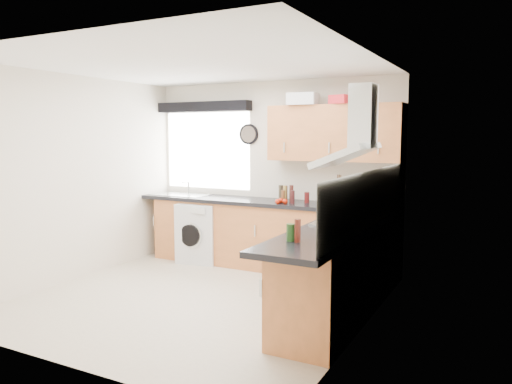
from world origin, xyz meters
The scene contains 39 objects.
ground_plane centered at (0.00, 0.00, 0.00)m, with size 3.60×3.60×0.00m, color beige.
ceiling centered at (0.00, 0.00, 2.50)m, with size 3.60×3.60×0.02m, color white.
wall_back centered at (0.00, 1.80, 1.25)m, with size 3.60×0.02×2.50m, color silver.
wall_front centered at (0.00, -1.80, 1.25)m, with size 3.60×0.02×2.50m, color silver.
wall_left centered at (-1.80, 0.00, 1.25)m, with size 0.02×3.60×2.50m, color silver.
wall_right centered at (1.80, 0.00, 1.25)m, with size 0.02×3.60×2.50m, color silver.
window centered at (-1.05, 1.79, 1.55)m, with size 1.40×0.02×1.10m, color silver.
window_blind centered at (-1.05, 1.70, 2.18)m, with size 1.50×0.18×0.14m, color black.
splashback centered at (1.79, 0.30, 1.18)m, with size 0.01×3.00×0.54m, color white.
base_cab_back centered at (-0.10, 1.51, 0.43)m, with size 3.00×0.58×0.86m, color #AB6233.
base_cab_corner centered at (1.50, 1.50, 0.43)m, with size 0.60×0.60×0.86m, color #AB6233.
base_cab_right centered at (1.51, 0.15, 0.43)m, with size 0.58×2.10×0.86m, color #AB6233.
worktop_back centered at (0.00, 1.50, 0.89)m, with size 3.60×0.62×0.05m, color black.
worktop_right centered at (1.50, 0.00, 0.89)m, with size 0.62×2.42×0.05m, color black.
sink centered at (-1.33, 1.50, 0.95)m, with size 0.84×0.46×0.10m, color silver, non-canonical shape.
oven centered at (1.50, 0.30, 0.42)m, with size 0.56×0.58×0.85m, color black.
hob_plate centered at (1.50, 0.30, 0.92)m, with size 0.52×0.52×0.01m, color silver.
extractor_hood centered at (1.60, 0.30, 1.77)m, with size 0.52×0.78×0.66m, color silver, non-canonical shape.
upper_cabinets centered at (0.95, 1.62, 1.80)m, with size 1.70×0.35×0.70m, color #AB6233.
washing_machine centered at (-0.91, 1.40, 0.41)m, with size 0.57×0.55×0.83m, color silver.
wall_clock centered at (-0.35, 1.76, 1.79)m, with size 0.29×0.29×0.04m, color black.
casserole centered at (0.56, 1.52, 2.22)m, with size 0.36×0.26×0.15m, color silver.
storage_box centered at (1.06, 1.52, 2.20)m, with size 0.23×0.19×0.11m, color red.
utensil_pot centered at (1.00, 1.70, 0.99)m, with size 0.11×0.11×0.15m, color gray.
kitchen_roll centered at (1.62, 1.05, 1.04)m, with size 0.12×0.12×0.25m, color silver.
tomato_cluster centered at (0.37, 1.30, 0.94)m, with size 0.15×0.15×0.07m, color #A41704, non-canonical shape.
jar_0 centered at (0.23, 1.60, 1.01)m, with size 0.06×0.06×0.20m, color #322A1B.
jar_1 centered at (0.31, 1.58, 1.01)m, with size 0.06×0.06×0.20m, color #4B1E1A.
jar_2 centered at (1.14, 1.53, 1.00)m, with size 0.05×0.05×0.18m, color black.
jar_3 centered at (0.42, 1.50, 1.02)m, with size 0.05×0.05×0.22m, color #3E1A16.
jar_4 centered at (0.82, 1.47, 0.97)m, with size 0.05×0.05×0.12m, color navy.
jar_5 centered at (0.63, 1.52, 0.98)m, with size 0.06×0.06×0.14m, color #4D1010.
jar_6 centered at (0.50, 1.37, 0.99)m, with size 0.05×0.05×0.17m, color #361314.
jar_7 centered at (0.83, 1.67, 0.99)m, with size 0.06×0.06×0.16m, color #531F11.
jar_8 centered at (0.36, 1.39, 0.99)m, with size 0.04×0.04×0.16m, color brown.
jar_9 centered at (0.36, 1.45, 1.02)m, with size 0.04×0.04×0.22m, color olive.
jar_10 centered at (1.02, 1.60, 1.00)m, with size 0.05×0.05×0.18m, color #5B202A.
bottle_0 centered at (1.37, -0.68, 0.98)m, with size 0.07×0.07×0.14m, color #1D4318.
bottle_1 centered at (1.44, -0.70, 1.00)m, with size 0.05×0.05×0.19m, color #541B11.
Camera 1 is at (2.99, -4.37, 1.78)m, focal length 35.00 mm.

